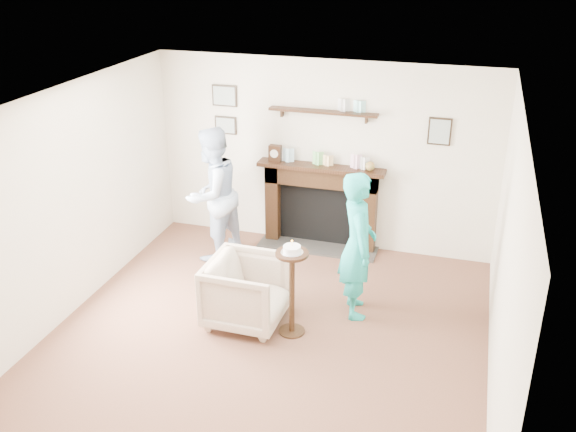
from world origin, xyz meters
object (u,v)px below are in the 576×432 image
Objects in this scene: woman at (354,311)px; pedestal_table at (292,277)px; armchair at (248,321)px; man at (215,255)px.

pedestal_table reaches higher than woman.
armchair is at bearing 173.19° from pedestal_table.
armchair is 0.49× the size of woman.
woman is at bearing -62.66° from armchair.
man is at bearing 136.05° from pedestal_table.
woman reaches higher than armchair.
armchair is at bearing 53.89° from man.
woman is 1.06m from pedestal_table.
pedestal_table is (-0.56, -0.60, 0.67)m from woman.
armchair is 0.75× the size of pedestal_table.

